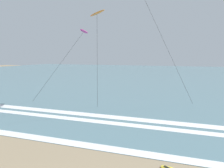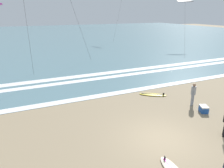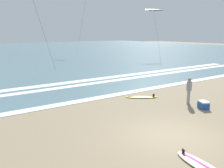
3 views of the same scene
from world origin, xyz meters
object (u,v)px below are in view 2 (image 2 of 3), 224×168
at_px(surfer_foreground_main, 193,92).
at_px(surfboard_near_water, 153,95).
at_px(cooler_box, 204,109).
at_px(kite_black_high_right, 185,1).

height_order(surfer_foreground_main, surfboard_near_water, surfer_foreground_main).
xyz_separation_m(surfer_foreground_main, surfboard_near_water, (-1.43, 2.68, -0.91)).
distance_m(surfboard_near_water, cooler_box, 4.04).
xyz_separation_m(surfboard_near_water, cooler_box, (1.34, -3.81, 0.18)).
bearing_deg(cooler_box, surfboard_near_water, 109.29).
height_order(surfer_foreground_main, kite_black_high_right, kite_black_high_right).
relative_size(surfer_foreground_main, cooler_box, 2.16).
distance_m(surfer_foreground_main, cooler_box, 1.36).
bearing_deg(surfer_foreground_main, cooler_box, -94.71).
xyz_separation_m(surfboard_near_water, kite_black_high_right, (19.20, 18.95, 7.85)).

